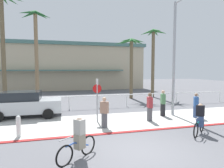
{
  "coord_description": "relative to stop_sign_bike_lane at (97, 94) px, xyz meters",
  "views": [
    {
      "loc": [
        -2.76,
        -6.57,
        3.09
      ],
      "look_at": [
        0.46,
        6.0,
        2.12
      ],
      "focal_mm": 30.59,
      "sensor_mm": 36.0,
      "label": 1
    }
  ],
  "objects": [
    {
      "name": "ground_plane",
      "position": [
        0.85,
        5.55,
        -1.68
      ],
      "size": [
        80.0,
        80.0,
        0.0
      ],
      "primitive_type": "plane",
      "color": "#5B5B60"
    },
    {
      "name": "sidewalk_strip",
      "position": [
        0.85,
        -0.25,
        -1.67
      ],
      "size": [
        44.0,
        4.0,
        0.02
      ],
      "primitive_type": "cube",
      "color": "beige",
      "rests_on": "ground"
    },
    {
      "name": "curb_paint",
      "position": [
        0.85,
        -2.25,
        -1.66
      ],
      "size": [
        44.0,
        0.24,
        0.03
      ],
      "primitive_type": "cube",
      "color": "maroon",
      "rests_on": "ground"
    },
    {
      "name": "building_backdrop",
      "position": [
        -1.85,
        23.28,
        1.93
      ],
      "size": [
        25.55,
        12.89,
        7.18
      ],
      "color": "#BCAD8E",
      "rests_on": "ground"
    },
    {
      "name": "rail_fence",
      "position": [
        0.85,
        4.05,
        -0.84
      ],
      "size": [
        23.72,
        0.08,
        1.04
      ],
      "color": "white",
      "rests_on": "ground"
    },
    {
      "name": "stop_sign_bike_lane",
      "position": [
        0.0,
        0.0,
        0.0
      ],
      "size": [
        0.52,
        0.56,
        2.56
      ],
      "color": "gray",
      "rests_on": "ground"
    },
    {
      "name": "bollard_1",
      "position": [
        -3.95,
        -1.66,
        -1.16
      ],
      "size": [
        0.2,
        0.2,
        1.0
      ],
      "color": "white",
      "rests_on": "ground"
    },
    {
      "name": "streetlight_curb",
      "position": [
        5.25,
        0.08,
        2.6
      ],
      "size": [
        0.24,
        2.54,
        7.5
      ],
      "color": "#9EA0A5",
      "rests_on": "ground"
    },
    {
      "name": "palm_tree_2",
      "position": [
        -6.91,
        7.35,
        5.54
      ],
      "size": [
        3.62,
        3.32,
        9.61
      ],
      "color": "brown",
      "rests_on": "ground"
    },
    {
      "name": "palm_tree_3",
      "position": [
        -4.45,
        9.22,
        4.78
      ],
      "size": [
        3.02,
        3.42,
        8.84
      ],
      "color": "#846B4C",
      "rests_on": "ground"
    },
    {
      "name": "palm_tree_4",
      "position": [
        5.11,
        8.29,
        3.32
      ],
      "size": [
        3.28,
        3.23,
        6.41
      ],
      "color": "brown",
      "rests_on": "ground"
    },
    {
      "name": "palm_tree_5",
      "position": [
        7.9,
        8.71,
        4.09
      ],
      "size": [
        2.81,
        3.32,
        7.61
      ],
      "color": "brown",
      "rests_on": "ground"
    },
    {
      "name": "car_silver_1",
      "position": [
        -4.35,
        2.23,
        -0.81
      ],
      "size": [
        4.4,
        2.02,
        1.69
      ],
      "color": "#B2B7BC",
      "rests_on": "ground"
    },
    {
      "name": "cyclist_teal_0",
      "position": [
        4.4,
        -3.35,
        -0.98
      ],
      "size": [
        1.49,
        1.15,
        1.5
      ],
      "color": "black",
      "rests_on": "ground"
    },
    {
      "name": "cyclist_blue_1",
      "position": [
        -1.44,
        -4.52,
        -0.98
      ],
      "size": [
        1.44,
        1.21,
        1.5
      ],
      "color": "black",
      "rests_on": "ground"
    },
    {
      "name": "pedestrian_0",
      "position": [
        6.32,
        -0.63,
        -0.95
      ],
      "size": [
        0.44,
        0.48,
        1.58
      ],
      "color": "#384C7A",
      "rests_on": "ground"
    },
    {
      "name": "pedestrian_1",
      "position": [
        4.47,
        0.27,
        -0.87
      ],
      "size": [
        0.39,
        0.45,
        1.74
      ],
      "color": "#232326",
      "rests_on": "ground"
    },
    {
      "name": "pedestrian_2",
      "position": [
        3.07,
        -0.67,
        -0.88
      ],
      "size": [
        0.36,
        0.43,
        1.72
      ],
      "color": "#4C4C51",
      "rests_on": "ground"
    },
    {
      "name": "pedestrian_3",
      "position": [
        0.16,
        -1.27,
        -0.92
      ],
      "size": [
        0.48,
        0.45,
        1.65
      ],
      "color": "#4C4C51",
      "rests_on": "ground"
    }
  ]
}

